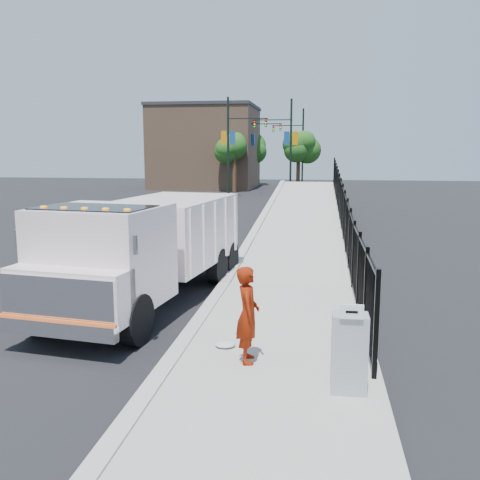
# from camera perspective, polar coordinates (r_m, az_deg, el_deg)

# --- Properties ---
(ground) EXTENTS (120.00, 120.00, 0.00)m
(ground) POSITION_cam_1_polar(r_m,az_deg,el_deg) (11.54, -5.06, -9.93)
(ground) COLOR black
(ground) RESTS_ON ground
(sidewalk) EXTENTS (3.55, 12.00, 0.12)m
(sidewalk) POSITION_cam_1_polar(r_m,az_deg,el_deg) (9.39, 3.84, -14.23)
(sidewalk) COLOR #9E998E
(sidewalk) RESTS_ON ground
(curb) EXTENTS (0.30, 12.00, 0.16)m
(curb) POSITION_cam_1_polar(r_m,az_deg,el_deg) (9.71, -7.88, -13.35)
(curb) COLOR #ADAAA3
(curb) RESTS_ON ground
(ramp) EXTENTS (3.95, 24.06, 3.19)m
(ramp) POSITION_cam_1_polar(r_m,az_deg,el_deg) (26.85, 7.36, 1.28)
(ramp) COLOR #9E998E
(ramp) RESTS_ON ground
(iron_fence) EXTENTS (0.10, 28.00, 1.80)m
(iron_fence) POSITION_cam_1_polar(r_m,az_deg,el_deg) (22.78, 10.80, 1.99)
(iron_fence) COLOR black
(iron_fence) RESTS_ON ground
(truck) EXTENTS (3.55, 8.21, 2.72)m
(truck) POSITION_cam_1_polar(r_m,az_deg,el_deg) (13.53, -10.11, -0.42)
(truck) COLOR black
(truck) RESTS_ON ground
(worker) EXTENTS (0.51, 0.69, 1.73)m
(worker) POSITION_cam_1_polar(r_m,az_deg,el_deg) (9.50, 0.83, -7.96)
(worker) COLOR maroon
(worker) RESTS_ON sidewalk
(utility_cabinet) EXTENTS (0.55, 0.40, 1.25)m
(utility_cabinet) POSITION_cam_1_polar(r_m,az_deg,el_deg) (8.61, 11.57, -11.75)
(utility_cabinet) COLOR gray
(utility_cabinet) RESTS_ON sidewalk
(arrow_sign) EXTENTS (0.35, 0.04, 0.22)m
(arrow_sign) POSITION_cam_1_polar(r_m,az_deg,el_deg) (8.16, 11.83, -7.49)
(arrow_sign) COLOR white
(arrow_sign) RESTS_ON utility_cabinet
(debris) EXTENTS (0.39, 0.39, 0.10)m
(debris) POSITION_cam_1_polar(r_m,az_deg,el_deg) (10.45, -1.59, -11.03)
(debris) COLOR silver
(debris) RESTS_ON sidewalk
(light_pole_0) EXTENTS (3.77, 0.22, 8.00)m
(light_pole_0) POSITION_cam_1_polar(r_m,az_deg,el_deg) (43.63, -0.87, 10.28)
(light_pole_0) COLOR black
(light_pole_0) RESTS_ON ground
(light_pole_1) EXTENTS (3.77, 0.22, 8.00)m
(light_pole_1) POSITION_cam_1_polar(r_m,az_deg,el_deg) (45.37, 5.06, 10.22)
(light_pole_1) COLOR black
(light_pole_1) RESTS_ON ground
(light_pole_2) EXTENTS (3.77, 0.22, 8.00)m
(light_pole_2) POSITION_cam_1_polar(r_m,az_deg,el_deg) (52.39, 1.29, 10.16)
(light_pole_2) COLOR black
(light_pole_2) RESTS_ON ground
(light_pole_3) EXTENTS (3.77, 0.22, 8.00)m
(light_pole_3) POSITION_cam_1_polar(r_m,az_deg,el_deg) (56.07, 6.40, 10.07)
(light_pole_3) COLOR black
(light_pole_3) RESTS_ON ground
(tree_0) EXTENTS (2.42, 2.42, 5.21)m
(tree_0) POSITION_cam_1_polar(r_m,az_deg,el_deg) (48.86, -0.61, 9.70)
(tree_0) COLOR #382314
(tree_0) RESTS_ON ground
(tree_1) EXTENTS (2.25, 2.25, 5.13)m
(tree_1) POSITION_cam_1_polar(r_m,az_deg,el_deg) (48.86, 6.26, 9.62)
(tree_1) COLOR #382314
(tree_1) RESTS_ON ground
(tree_2) EXTENTS (3.03, 3.03, 5.51)m
(tree_2) POSITION_cam_1_polar(r_m,az_deg,el_deg) (59.24, 1.31, 9.71)
(tree_2) COLOR #382314
(tree_2) RESTS_ON ground
(building) EXTENTS (10.00, 10.00, 8.00)m
(building) POSITION_cam_1_polar(r_m,az_deg,el_deg) (55.78, -3.62, 9.74)
(building) COLOR #8C664C
(building) RESTS_ON ground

